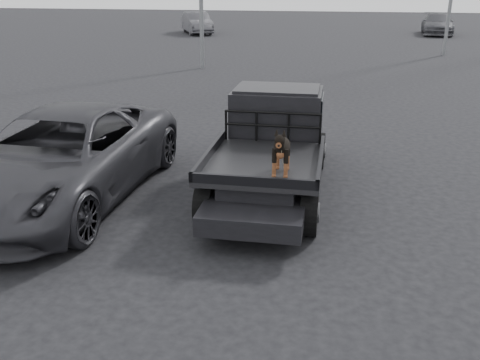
% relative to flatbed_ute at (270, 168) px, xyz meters
% --- Properties ---
extents(ground, '(120.00, 120.00, 0.00)m').
position_rel_flatbed_ute_xyz_m(ground, '(-0.52, -2.33, -0.46)').
color(ground, black).
rests_on(ground, ground).
extents(flatbed_ute, '(2.00, 5.40, 0.92)m').
position_rel_flatbed_ute_xyz_m(flatbed_ute, '(0.00, 0.00, 0.00)').
color(flatbed_ute, black).
rests_on(flatbed_ute, ground).
extents(ute_cab, '(1.72, 1.30, 0.88)m').
position_rel_flatbed_ute_xyz_m(ute_cab, '(0.00, 0.95, 0.90)').
color(ute_cab, black).
rests_on(ute_cab, flatbed_ute).
extents(headache_rack, '(1.80, 0.08, 0.55)m').
position_rel_flatbed_ute_xyz_m(headache_rack, '(0.00, 0.20, 0.74)').
color(headache_rack, black).
rests_on(headache_rack, flatbed_ute).
extents(dog, '(0.32, 0.60, 0.74)m').
position_rel_flatbed_ute_xyz_m(dog, '(0.35, -1.48, 0.83)').
color(dog, black).
rests_on(dog, flatbed_ute).
extents(parked_suv, '(2.84, 5.85, 1.60)m').
position_rel_flatbed_ute_xyz_m(parked_suv, '(-3.63, -1.02, 0.34)').
color(parked_suv, '#2F2F34').
rests_on(parked_suv, ground).
extents(distant_car_a, '(3.34, 4.70, 1.47)m').
position_rel_flatbed_ute_xyz_m(distant_car_a, '(-8.97, 29.13, 0.28)').
color(distant_car_a, '#46464B').
rests_on(distant_car_a, ground).
extents(distant_car_b, '(2.42, 5.07, 1.42)m').
position_rel_flatbed_ute_xyz_m(distant_car_b, '(7.86, 31.48, 0.25)').
color(distant_car_b, '#48484D').
rests_on(distant_car_b, ground).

